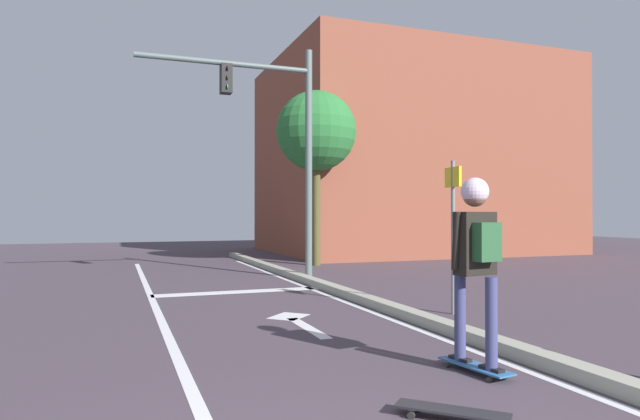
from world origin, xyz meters
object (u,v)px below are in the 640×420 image
(spare_skateboard, at_px, (452,411))
(street_sign_post, at_px, (453,214))
(traffic_signal_mast, at_px, (275,126))
(roadside_tree, at_px, (316,132))
(skateboard, at_px, (475,366))
(skater, at_px, (476,244))

(spare_skateboard, distance_m, street_sign_post, 4.59)
(traffic_signal_mast, bearing_deg, spare_skateboard, -97.29)
(roadside_tree, bearing_deg, skateboard, -102.32)
(skateboard, relative_size, skater, 0.46)
(traffic_signal_mast, relative_size, street_sign_post, 2.30)
(skateboard, height_order, roadside_tree, roadside_tree)
(skateboard, relative_size, roadside_tree, 0.16)
(street_sign_post, bearing_deg, spare_skateboard, -124.38)
(skater, bearing_deg, spare_skateboard, -134.12)
(skateboard, relative_size, spare_skateboard, 1.14)
(skater, distance_m, roadside_tree, 11.36)
(skater, bearing_deg, street_sign_post, 59.67)
(skateboard, relative_size, traffic_signal_mast, 0.15)
(skateboard, height_order, skater, skater)
(spare_skateboard, bearing_deg, traffic_signal_mast, 82.71)
(skater, xyz_separation_m, traffic_signal_mast, (0.20, 7.64, 2.30))
(skateboard, distance_m, roadside_tree, 11.68)
(roadside_tree, bearing_deg, spare_skateboard, -105.50)
(skater, bearing_deg, skateboard, 99.06)
(spare_skateboard, distance_m, roadside_tree, 12.75)
(traffic_signal_mast, bearing_deg, skater, -91.48)
(skateboard, bearing_deg, spare_skateboard, -133.60)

